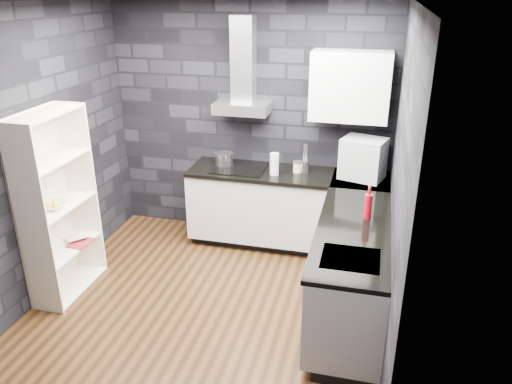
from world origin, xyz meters
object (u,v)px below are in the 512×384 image
at_px(glass_vase, 274,164).
at_px(red_bottle, 368,207).
at_px(storage_jar, 297,168).
at_px(fruit_bowl, 53,206).
at_px(pot, 224,159).
at_px(bookshelf, 58,206).
at_px(appliance_garage, 363,159).
at_px(utensil_crock, 305,166).

bearing_deg(glass_vase, red_bottle, -40.32).
height_order(storage_jar, red_bottle, red_bottle).
xyz_separation_m(glass_vase, fruit_bowl, (-1.79, -1.37, -0.08)).
bearing_deg(storage_jar, pot, 178.21).
relative_size(pot, fruit_bowl, 0.89).
distance_m(glass_vase, fruit_bowl, 2.25).
relative_size(glass_vase, bookshelf, 0.13).
height_order(glass_vase, appliance_garage, appliance_garage).
relative_size(glass_vase, storage_jar, 2.18).
height_order(red_bottle, fruit_bowl, red_bottle).
bearing_deg(pot, storage_jar, -1.79).
xyz_separation_m(utensil_crock, bookshelf, (-2.09, -1.47, -0.06)).
xyz_separation_m(red_bottle, bookshelf, (-2.81, -0.43, -0.11)).
bearing_deg(appliance_garage, pot, -165.58).
bearing_deg(storage_jar, red_bottle, -51.49).
bearing_deg(bookshelf, storage_jar, 17.81).
bearing_deg(appliance_garage, red_bottle, -68.05).
bearing_deg(utensil_crock, bookshelf, -144.89).
height_order(storage_jar, fruit_bowl, storage_jar).
relative_size(bookshelf, fruit_bowl, 7.79).
bearing_deg(fruit_bowl, utensil_crock, 36.31).
height_order(pot, glass_vase, glass_vase).
relative_size(glass_vase, utensil_crock, 1.89).
distance_m(appliance_garage, fruit_bowl, 3.09).
height_order(storage_jar, appliance_garage, appliance_garage).
bearing_deg(fruit_bowl, bookshelf, 90.00).
height_order(utensil_crock, bookshelf, bookshelf).
distance_m(pot, bookshelf, 1.87).
bearing_deg(bookshelf, red_bottle, -8.77).
xyz_separation_m(storage_jar, fruit_bowl, (-2.02, -1.50, -0.02)).
bearing_deg(utensil_crock, storage_jar, -150.42).
bearing_deg(appliance_garage, bookshelf, -136.37).
relative_size(utensil_crock, appliance_garage, 0.30).
height_order(utensil_crock, fruit_bowl, utensil_crock).
distance_m(glass_vase, appliance_garage, 0.94).
xyz_separation_m(glass_vase, storage_jar, (0.23, 0.13, -0.07)).
xyz_separation_m(pot, utensil_crock, (0.92, 0.02, -0.01)).
xyz_separation_m(appliance_garage, fruit_bowl, (-2.71, -1.47, -0.19)).
xyz_separation_m(red_bottle, fruit_bowl, (-2.81, -0.50, -0.08)).
distance_m(storage_jar, utensil_crock, 0.09).
relative_size(storage_jar, bookshelf, 0.06).
bearing_deg(utensil_crock, appliance_garage, -6.05).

